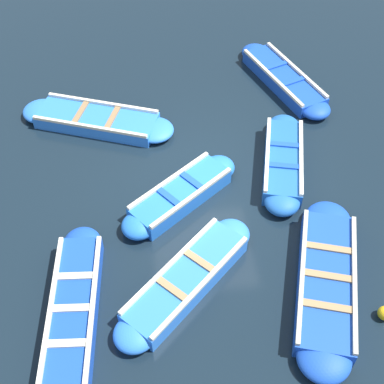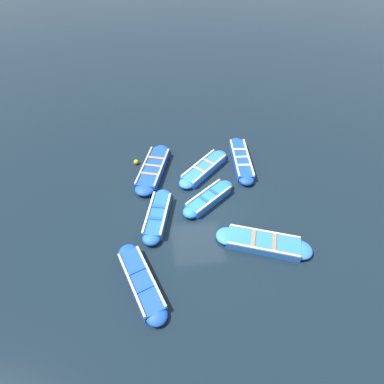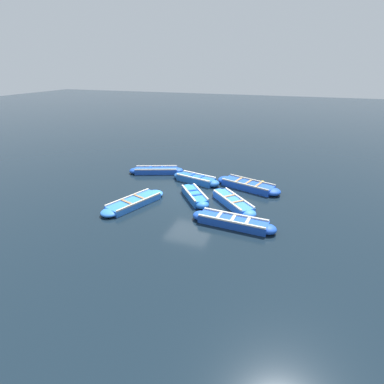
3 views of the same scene
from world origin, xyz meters
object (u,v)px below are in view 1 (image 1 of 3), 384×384
at_px(boat_centre, 326,282).
at_px(boat_inner_gap, 283,79).
at_px(boat_mid_row, 283,161).
at_px(boat_far_corner, 73,314).
at_px(boat_alongside, 181,195).
at_px(boat_tucked, 186,280).
at_px(boat_end_of_row, 97,120).

height_order(boat_centre, boat_inner_gap, boat_centre).
distance_m(boat_mid_row, boat_inner_gap, 3.13).
distance_m(boat_mid_row, boat_far_corner, 5.62).
distance_m(boat_alongside, boat_far_corner, 3.36).
bearing_deg(boat_tucked, boat_alongside, 86.97).
relative_size(boat_far_corner, boat_inner_gap, 1.09).
bearing_deg(boat_centre, boat_mid_row, 91.29).
bearing_deg(boat_centre, boat_inner_gap, 83.99).
distance_m(boat_alongside, boat_tucked, 2.12).
height_order(boat_far_corner, boat_tucked, same).
distance_m(boat_mid_row, boat_alongside, 2.49).
bearing_deg(boat_alongside, boat_mid_row, 17.11).
height_order(boat_end_of_row, boat_inner_gap, boat_inner_gap).
relative_size(boat_end_of_row, boat_tucked, 1.28).
relative_size(boat_end_of_row, boat_inner_gap, 1.09).
bearing_deg(boat_alongside, boat_inner_gap, 50.58).
xyz_separation_m(boat_alongside, boat_far_corner, (-2.16, -2.57, -0.00)).
distance_m(boat_far_corner, boat_tucked, 2.10).
bearing_deg(boat_far_corner, boat_centre, 1.58).
bearing_deg(boat_far_corner, boat_alongside, 49.91).
bearing_deg(boat_end_of_row, boat_alongside, -56.64).
bearing_deg(boat_mid_row, boat_far_corner, -143.99).
height_order(boat_alongside, boat_inner_gap, boat_alongside).
distance_m(boat_alongside, boat_inner_gap, 4.90).
height_order(boat_centre, boat_tucked, boat_centre).
bearing_deg(boat_end_of_row, boat_centre, -50.55).
distance_m(boat_mid_row, boat_end_of_row, 4.59).
relative_size(boat_alongside, boat_far_corner, 0.73).
xyz_separation_m(boat_end_of_row, boat_alongside, (1.77, -2.69, 0.04)).
distance_m(boat_end_of_row, boat_inner_gap, 5.00).
xyz_separation_m(boat_centre, boat_alongside, (-2.45, 2.44, 0.00)).
height_order(boat_end_of_row, boat_far_corner, boat_far_corner).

